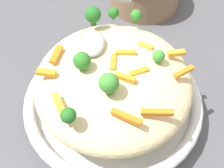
{
  "coord_description": "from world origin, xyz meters",
  "views": [
    {
      "loc": [
        -0.29,
        -0.0,
        0.43
      ],
      "look_at": [
        0.0,
        0.0,
        0.07
      ],
      "focal_mm": 46.53,
      "sensor_mm": 36.0,
      "label": 1
    }
  ],
  "objects": [
    {
      "name": "carrot_piece_3",
      "position": [
        0.02,
        -0.02,
        0.13
      ],
      "size": [
        0.01,
        0.03,
        0.01
      ],
      "primitive_type": "cube",
      "rotation": [
        0.0,
        0.0,
        4.73
      ],
      "color": "orange",
      "rests_on": "pasta_mound"
    },
    {
      "name": "carrot_piece_2",
      "position": [
        -0.03,
        -0.02,
        0.13
      ],
      "size": [
        0.02,
        0.03,
        0.01
      ],
      "primitive_type": "cube",
      "rotation": [
        0.0,
        0.0,
        4.32
      ],
      "color": "orange",
      "rests_on": "pasta_mound"
    },
    {
      "name": "broccoli_floret_1",
      "position": [
        0.09,
        0.03,
        0.14
      ],
      "size": [
        0.03,
        0.03,
        0.03
      ],
      "color": "#205B1C",
      "rests_on": "pasta_mound"
    },
    {
      "name": "serving_bowl",
      "position": [
        0.0,
        0.0,
        0.02
      ],
      "size": [
        0.3,
        0.3,
        0.04
      ],
      "color": "silver",
      "rests_on": "ground_plane"
    },
    {
      "name": "serving_spoon",
      "position": [
        0.07,
        0.04,
        0.15
      ],
      "size": [
        0.14,
        0.18,
        0.1
      ],
      "color": "#B7B7BC",
      "rests_on": "pasta_mound"
    },
    {
      "name": "ground_plane",
      "position": [
        0.0,
        0.0,
        0.0
      ],
      "size": [
        2.4,
        2.4,
        0.0
      ],
      "primitive_type": "plane",
      "color": "#4C4C51"
    },
    {
      "name": "carrot_piece_7",
      "position": [
        -0.09,
        -0.02,
        0.12
      ],
      "size": [
        0.02,
        0.04,
        0.01
      ],
      "primitive_type": "cube",
      "rotation": [
        0.0,
        0.0,
        1.12
      ],
      "color": "orange",
      "rests_on": "pasta_mound"
    },
    {
      "name": "broccoli_floret_5",
      "position": [
        0.01,
        -0.07,
        0.13
      ],
      "size": [
        0.02,
        0.02,
        0.02
      ],
      "color": "#377928",
      "rests_on": "pasta_mound"
    },
    {
      "name": "broccoli_floret_6",
      "position": [
        -0.05,
        0.01,
        0.14
      ],
      "size": [
        0.03,
        0.03,
        0.03
      ],
      "color": "#377928",
      "rests_on": "pasta_mound"
    },
    {
      "name": "carrot_piece_10",
      "position": [
        0.06,
        0.04,
        0.12
      ],
      "size": [
        0.02,
        0.03,
        0.01
      ],
      "primitive_type": "cube",
      "rotation": [
        0.0,
        0.0,
        1.82
      ],
      "color": "orange",
      "rests_on": "pasta_mound"
    },
    {
      "name": "carrot_piece_4",
      "position": [
        0.02,
        -0.1,
        0.12
      ],
      "size": [
        0.01,
        0.03,
        0.01
      ],
      "primitive_type": "cube",
      "rotation": [
        0.0,
        0.0,
        4.87
      ],
      "color": "orange",
      "rests_on": "pasta_mound"
    },
    {
      "name": "broccoli_floret_0",
      "position": [
        0.11,
        0.0,
        0.13
      ],
      "size": [
        0.02,
        0.02,
        0.02
      ],
      "color": "#205B1C",
      "rests_on": "pasta_mound"
    },
    {
      "name": "broccoli_floret_2",
      "position": [
        0.1,
        -0.04,
        0.13
      ],
      "size": [
        0.02,
        0.02,
        0.02
      ],
      "color": "#296820",
      "rests_on": "pasta_mound"
    },
    {
      "name": "pasta_mound",
      "position": [
        0.0,
        0.0,
        0.08
      ],
      "size": [
        0.26,
        0.25,
        0.09
      ],
      "primitive_type": "ellipsoid",
      "color": "beige",
      "rests_on": "serving_bowl"
    },
    {
      "name": "carrot_piece_0",
      "position": [
        -0.02,
        -0.04,
        0.12
      ],
      "size": [
        0.02,
        0.03,
        0.01
      ],
      "primitive_type": "cube",
      "rotation": [
        0.0,
        0.0,
        1.99
      ],
      "color": "orange",
      "rests_on": "pasta_mound"
    },
    {
      "name": "carrot_piece_5",
      "position": [
        -0.08,
        -0.06,
        0.12
      ],
      "size": [
        0.01,
        0.04,
        0.01
      ],
      "primitive_type": "cube",
      "rotation": [
        0.0,
        0.0,
        1.56
      ],
      "color": "orange",
      "rests_on": "pasta_mound"
    },
    {
      "name": "carrot_piece_6",
      "position": [
        0.04,
        -0.05,
        0.12
      ],
      "size": [
        0.02,
        0.03,
        0.01
      ],
      "primitive_type": "cube",
      "rotation": [
        0.0,
        0.0,
        4.25
      ],
      "color": "orange",
      "rests_on": "pasta_mound"
    },
    {
      "name": "broccoli_floret_3",
      "position": [
        -0.09,
        0.06,
        0.13
      ],
      "size": [
        0.02,
        0.02,
        0.02
      ],
      "color": "#205B1C",
      "rests_on": "pasta_mound"
    },
    {
      "name": "broccoli_floret_4",
      "position": [
        -0.01,
        0.04,
        0.14
      ],
      "size": [
        0.03,
        0.03,
        0.03
      ],
      "color": "#296820",
      "rests_on": "pasta_mound"
    },
    {
      "name": "carrot_piece_11",
      "position": [
        -0.07,
        0.07,
        0.12
      ],
      "size": [
        0.04,
        0.03,
        0.01
      ],
      "primitive_type": "cube",
      "rotation": [
        0.0,
        0.0,
        0.44
      ],
      "color": "orange",
      "rests_on": "pasta_mound"
    },
    {
      "name": "carrot_piece_8",
      "position": [
        -0.01,
        -0.1,
        0.12
      ],
      "size": [
        0.02,
        0.03,
        0.01
      ],
      "primitive_type": "cube",
      "rotation": [
        0.0,
        0.0,
        2.13
      ],
      "color": "orange",
      "rests_on": "pasta_mound"
    },
    {
      "name": "carrot_piece_1",
      "position": [
        0.0,
        0.0,
        0.13
      ],
      "size": [
        0.03,
        0.01,
        0.01
      ],
      "primitive_type": "cube",
      "rotation": [
        0.0,
        0.0,
        6.22
      ],
      "color": "orange",
      "rests_on": "pasta_mound"
    },
    {
      "name": "carrot_piece_12",
      "position": [
        0.02,
        0.09,
        0.12
      ],
      "size": [
        0.04,
        0.02,
        0.01
      ],
      "primitive_type": "cube",
      "rotation": [
        0.0,
        0.0,
        6.05
      ],
      "color": "orange",
      "rests_on": "pasta_mound"
    },
    {
      "name": "carrot_piece_9",
      "position": [
        -0.02,
        0.1,
        0.12
      ],
      "size": [
        0.01,
        0.03,
        0.01
      ],
      "primitive_type": "cube",
      "rotation": [
        0.0,
        0.0,
        1.42
      ],
      "color": "orange",
      "rests_on": "pasta_mound"
    }
  ]
}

